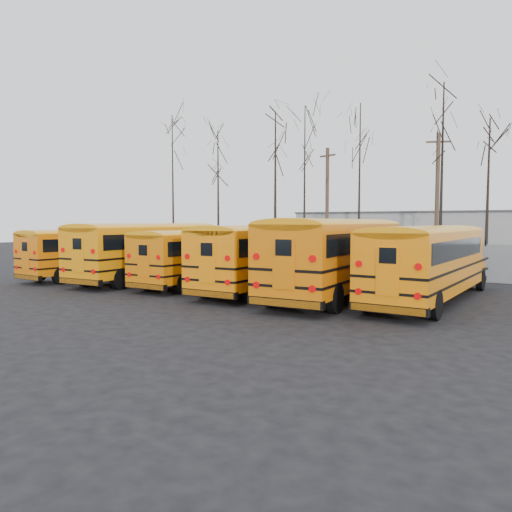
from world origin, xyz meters
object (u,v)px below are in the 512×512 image
Objects in this scene: bus_e at (339,250)px; utility_pole_right at (437,198)px; bus_b at (151,246)px; bus_d at (271,252)px; bus_a at (100,249)px; utility_pole_left at (327,204)px; bus_f at (429,257)px; bus_c at (208,252)px.

utility_pole_right is at bearing 86.42° from bus_e.
bus_b is 1.03× the size of bus_d.
bus_d reaches higher than bus_a.
bus_e is (10.91, -0.26, 0.12)m from bus_b.
bus_e is 1.39× the size of utility_pole_left.
bus_a is at bearing 178.58° from bus_e.
utility_pole_left is (-7.17, 15.45, 2.52)m from bus_e.
bus_b reaches higher than bus_d.
bus_f is (14.50, 0.11, -0.04)m from bus_b.
bus_d is 17.59m from utility_pole_right.
utility_pole_right is at bearing 66.21° from bus_c.
utility_pole_right reaches higher than bus_a.
bus_a is 3.57m from bus_b.
utility_pole_left reaches higher than bus_a.
bus_e is 1.29× the size of utility_pole_right.
utility_pole_right is (7.67, 1.60, 0.34)m from utility_pole_left.
bus_d reaches higher than bus_f.
bus_e is at bearing -43.64° from utility_pole_left.
bus_e reaches higher than bus_b.
bus_e reaches higher than bus_c.
bus_b is 0.94× the size of bus_e.
bus_c is at bearing 9.10° from bus_a.
utility_pole_right is (7.71, 16.66, 3.17)m from bus_c.
utility_pole_right is at bearing 77.00° from bus_d.
bus_d is 7.01m from bus_f.
bus_d is (3.78, -0.21, 0.15)m from bus_c.
bus_a is 1.16× the size of utility_pole_left.
bus_b is 20.53m from utility_pole_right.
utility_pole_left is (-10.76, 15.09, 2.69)m from bus_f.
bus_d is at bearing -176.27° from bus_f.
bus_a is at bearing -176.45° from bus_b.
utility_pole_left reaches higher than bus_d.
utility_pole_left is at bearing 69.97° from bus_a.
utility_pole_right reaches higher than bus_d.
bus_b is 14.50m from bus_f.
bus_c reaches higher than bus_a.
utility_pole_left reaches higher than bus_f.
bus_d is at bearing -2.20° from bus_c.
utility_pole_right is (14.96, 17.17, 3.18)m from bus_a.
utility_pole_right is (-3.08, 16.70, 3.03)m from bus_f.
bus_c is 1.08× the size of utility_pole_right.
bus_a is at bearing -152.63° from utility_pole_right.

